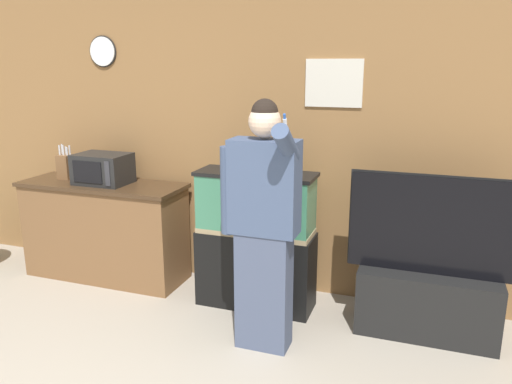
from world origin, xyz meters
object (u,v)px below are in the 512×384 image
Objects in this scene: microwave at (103,169)px; tv_on_stand at (428,288)px; counter_island at (105,230)px; aquarium_on_stand at (256,240)px; knife_block at (65,166)px; person_standing at (263,224)px.

tv_on_stand is at bearing -1.89° from microwave.
tv_on_stand is (2.86, -0.09, -0.69)m from microwave.
counter_island is 1.27× the size of tv_on_stand.
tv_on_stand is (1.36, -0.02, -0.21)m from aquarium_on_stand.
counter_island is 1.54m from aquarium_on_stand.
knife_block is 0.27× the size of tv_on_stand.
person_standing is at bearing -17.30° from knife_block.
person_standing reaches higher than knife_block.
counter_island is 0.59m from microwave.
knife_block is (-0.43, 0.03, 0.58)m from counter_island.
person_standing is at bearing -20.28° from counter_island.
counter_island is at bearing -3.88° from knife_block.
aquarium_on_stand is (1.50, -0.08, -0.48)m from microwave.
microwave is (0.03, -0.01, 0.59)m from counter_island.
microwave is at bearing 177.00° from aquarium_on_stand.
knife_block is 2.32m from person_standing.
aquarium_on_stand is 0.72m from person_standing.
tv_on_stand is at bearing 26.87° from person_standing.
knife_block is at bearing 176.12° from counter_island.
tv_on_stand is (3.32, -0.13, -0.67)m from knife_block.
tv_on_stand is at bearing -0.66° from aquarium_on_stand.
microwave is at bearing -4.41° from knife_block.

